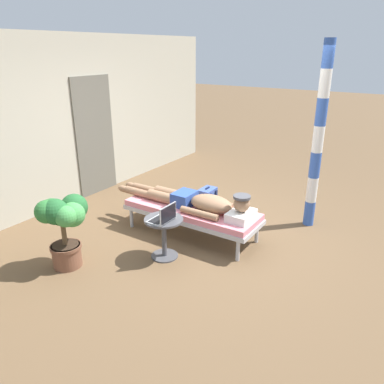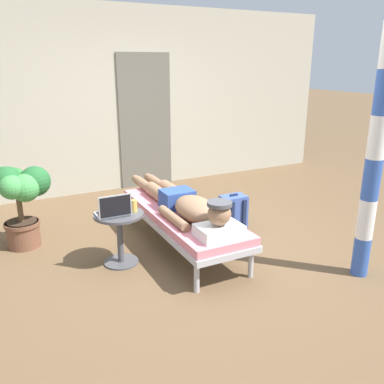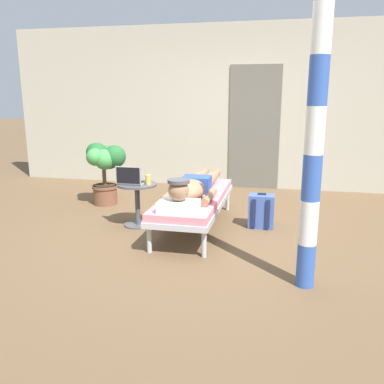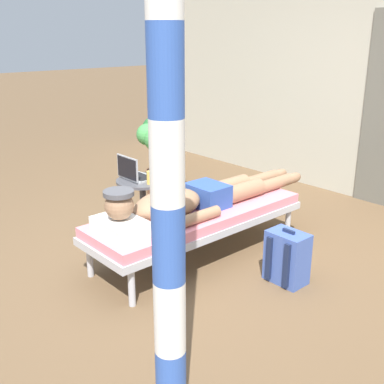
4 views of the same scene
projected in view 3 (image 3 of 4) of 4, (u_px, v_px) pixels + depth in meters
name	position (u px, v px, depth m)	size (l,w,h in m)	color
ground_plane	(197.00, 233.00, 4.72)	(40.00, 40.00, 0.00)	brown
house_wall_back	(225.00, 107.00, 6.94)	(7.60, 0.20, 2.70)	#B2AD99
house_door_panel	(254.00, 128.00, 6.80)	(0.84, 0.03, 2.04)	#625F54
lounge_chair	(195.00, 200.00, 4.83)	(0.66, 1.93, 0.42)	#B7B7BC
person_reclining	(193.00, 187.00, 4.71)	(0.53, 2.17, 0.33)	white
side_table	(137.00, 197.00, 4.93)	(0.48, 0.48, 0.52)	#4C4C51
laptop	(130.00, 179.00, 4.84)	(0.31, 0.24, 0.23)	#A5A8AD
drink_glass	(148.00, 180.00, 4.83)	(0.06, 0.06, 0.12)	gold
backpack	(261.00, 211.00, 4.90)	(0.30, 0.26, 0.42)	#3F59A5
potted_plant	(105.00, 163.00, 5.85)	(0.62, 0.56, 0.90)	brown
porch_post	(315.00, 131.00, 3.13)	(0.15, 0.15, 2.59)	#3359B2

